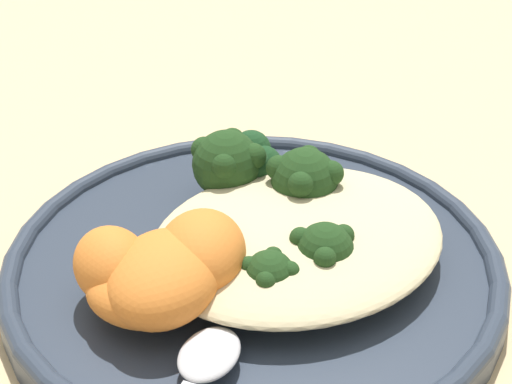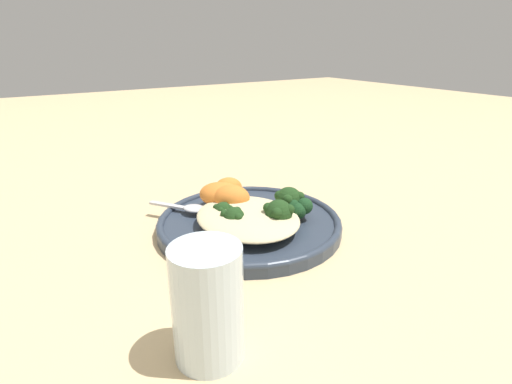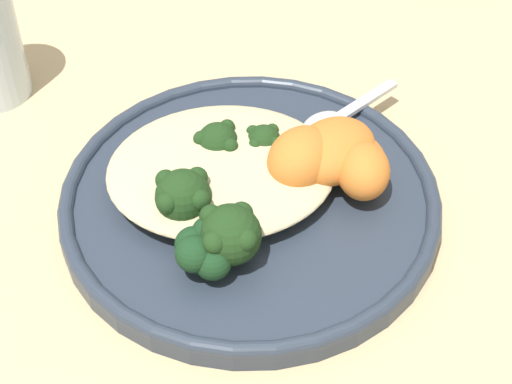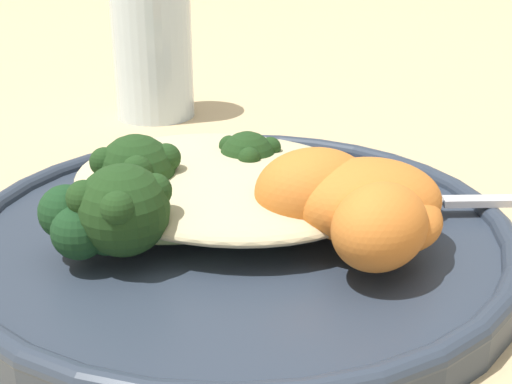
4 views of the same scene
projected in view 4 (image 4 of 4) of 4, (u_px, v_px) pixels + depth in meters
ground_plane at (236, 238)px, 0.40m from camera, size 4.00×4.00×0.00m
plate at (238, 235)px, 0.37m from camera, size 0.29×0.29×0.02m
quinoa_mound at (220, 183)px, 0.39m from camera, size 0.17×0.15×0.02m
broccoli_stalk_0 at (291, 189)px, 0.37m from camera, size 0.04×0.08×0.03m
broccoli_stalk_1 at (253, 172)px, 0.39m from camera, size 0.09×0.08×0.03m
broccoli_stalk_2 at (163, 181)px, 0.37m from camera, size 0.12×0.05×0.04m
broccoli_stalk_3 at (141, 211)px, 0.33m from camera, size 0.08×0.10×0.04m
sweet_potato_chunk_0 at (379, 217)px, 0.33m from camera, size 0.08×0.08×0.03m
sweet_potato_chunk_1 at (364, 202)px, 0.34m from camera, size 0.09×0.09×0.04m
sweet_potato_chunk_2 at (380, 227)px, 0.31m from camera, size 0.05×0.05×0.04m
sweet_potato_chunk_3 at (314, 190)px, 0.35m from camera, size 0.08×0.08×0.04m
kale_tuft at (90, 218)px, 0.33m from camera, size 0.05×0.05×0.03m
spoon at (425, 198)px, 0.38m from camera, size 0.10×0.08×0.01m
water_glass at (153, 49)px, 0.60m from camera, size 0.07×0.07×0.12m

